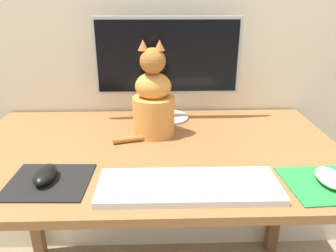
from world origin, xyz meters
name	(u,v)px	position (x,y,z in m)	size (l,w,h in m)	color
desk	(154,174)	(0.00, 0.00, 0.65)	(1.26, 0.74, 0.75)	brown
monitor	(168,63)	(0.05, 0.28, 0.98)	(0.56, 0.17, 0.40)	#B2B2B7
keyboard	(189,185)	(0.09, -0.25, 0.76)	(0.48, 0.17, 0.02)	silver
mousepad_left	(49,182)	(-0.28, -0.21, 0.75)	(0.23, 0.20, 0.00)	black
mousepad_right	(327,184)	(0.47, -0.24, 0.75)	(0.23, 0.20, 0.00)	#238438
computer_mouse_left	(45,174)	(-0.29, -0.20, 0.77)	(0.06, 0.11, 0.04)	black
computer_mouse_right	(330,178)	(0.48, -0.24, 0.77)	(0.07, 0.11, 0.03)	white
cat	(152,101)	(0.00, 0.12, 0.88)	(0.22, 0.18, 0.34)	#D6893D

